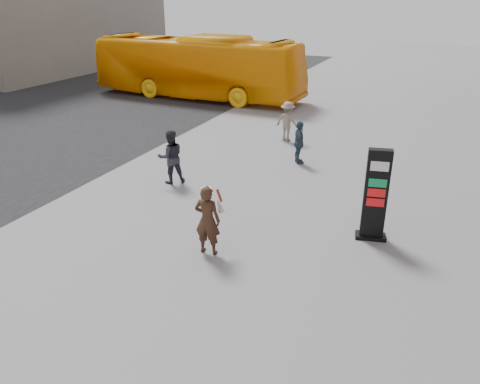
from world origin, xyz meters
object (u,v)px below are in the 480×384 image
at_px(info_pylon, 376,195).
at_px(woman, 208,219).
at_px(bus, 197,67).
at_px(pedestrian_c, 299,143).
at_px(pedestrian_b, 287,121).
at_px(pedestrian_a, 171,157).

bearing_deg(info_pylon, woman, -158.17).
bearing_deg(woman, bus, -65.29).
xyz_separation_m(bus, pedestrian_c, (8.48, -8.33, -0.94)).
distance_m(pedestrian_b, pedestrian_c, 2.74).
distance_m(bus, pedestrian_a, 12.85).
height_order(woman, pedestrian_b, woman).
distance_m(woman, pedestrian_c, 6.70).
height_order(woman, pedestrian_a, pedestrian_a).
bearing_deg(woman, pedestrian_a, -52.62).
bearing_deg(info_pylon, bus, 120.85).
bearing_deg(pedestrian_c, pedestrian_a, 105.88).
relative_size(woman, pedestrian_c, 1.11).
relative_size(pedestrian_a, pedestrian_c, 1.13).
relative_size(bus, pedestrian_b, 7.72).
bearing_deg(pedestrian_a, info_pylon, 126.68).
xyz_separation_m(pedestrian_b, pedestrian_c, (1.23, -2.45, -0.03)).
height_order(info_pylon, bus, bus).
bearing_deg(bus, pedestrian_b, -126.45).
distance_m(bus, pedestrian_c, 11.93).
xyz_separation_m(woman, pedestrian_b, (-1.12, 9.15, -0.07)).
relative_size(bus, pedestrian_a, 7.17).
distance_m(woman, pedestrian_a, 4.53).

